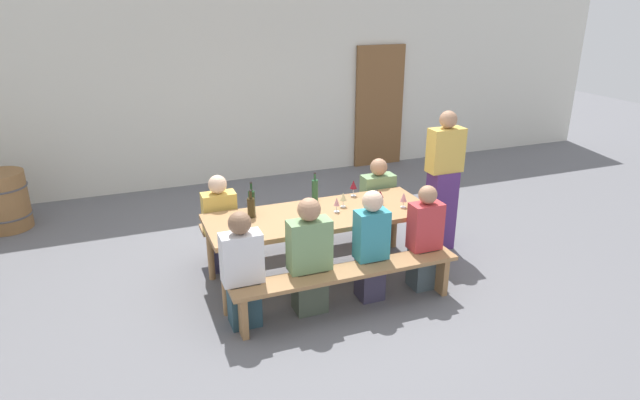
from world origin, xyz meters
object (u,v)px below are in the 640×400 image
Objects in this scene: wine_glass_1 at (404,197)px; seated_guest_far_0 at (220,225)px; wine_glass_3 at (380,194)px; wine_bottle_0 at (315,190)px; wine_glass_0 at (353,185)px; wine_glass_4 at (337,202)px; wine_bottle_3 at (251,207)px; standing_host at (443,184)px; tasting_table at (320,219)px; seated_guest_near_3 at (424,240)px; seated_guest_far_1 at (377,203)px; wine_barrel at (4,201)px; wooden_door at (379,107)px; wine_bottle_2 at (376,209)px; wine_bottle_1 at (252,201)px; seated_guest_near_1 at (309,258)px; seated_guest_near_2 at (371,247)px; seated_guest_near_0 at (242,272)px; bench_near at (348,278)px; wine_glass_2 at (343,197)px; bench_far at (298,221)px.

seated_guest_far_0 is at bearing 157.96° from wine_glass_1.
wine_glass_1 reaches higher than wine_glass_3.
wine_bottle_0 reaches higher than wine_glass_0.
wine_bottle_0 is 2.05× the size of wine_glass_4.
standing_host reaches higher than wine_bottle_3.
tasting_table is 2.11× the size of seated_guest_near_3.
seated_guest_far_1 reaches higher than wine_barrel.
wooden_door is 12.58× the size of wine_glass_1.
wine_bottle_2 is 1.91× the size of wine_glass_1.
wooden_door is at bearing -104.60° from standing_host.
seated_guest_near_1 is (0.33, -0.85, -0.32)m from wine_bottle_1.
wine_bottle_0 reaches higher than wine_glass_4.
seated_guest_far_1 is at bearing -29.62° from seated_guest_near_2.
bench_near is at bearing -98.65° from seated_guest_near_0.
wine_glass_4 is 0.14× the size of seated_guest_near_1.
seated_guest_near_0 is 0.65m from seated_guest_near_1.
bench_near is at bearing -52.23° from wine_bottle_3.
tasting_table is 2.16× the size of seated_guest_far_0.
bench_near is at bearing -110.17° from wine_glass_2.
wine_bottle_2 reaches higher than wine_bottle_3.
standing_host is (1.62, -0.56, 0.45)m from bench_far.
wine_bottle_3 is 2.32m from standing_host.
seated_guest_near_1 is (-0.80, -0.22, -0.31)m from wine_bottle_2.
wooden_door is 0.88× the size of tasting_table.
wine_barrel is (-3.67, 3.30, -0.18)m from seated_guest_near_2.
wine_glass_4 is 0.82m from seated_guest_near_1.
seated_guest_far_1 is (0.67, 1.17, -0.05)m from seated_guest_near_2.
wine_bottle_3 is 1.77× the size of wine_glass_1.
wine_glass_0 is 1.09m from standing_host.
wine_glass_0 reaches higher than bench_near.
seated_guest_far_1 is at bearing 90.00° from seated_guest_far_0.
wine_bottle_1 is (-0.66, 1.00, 0.52)m from bench_near.
wine_bottle_3 is 0.26× the size of seated_guest_near_0.
wine_glass_3 is 0.10× the size of standing_host.
wine_barrel is (-3.66, 2.63, -0.48)m from wine_glass_2.
wine_bottle_2 is 0.41m from seated_guest_near_2.
wooden_door is at bearing 63.11° from wine_glass_3.
wine_bottle_2 is 0.89m from seated_guest_near_1.
wine_bottle_2 is 1.98× the size of wine_glass_2.
seated_guest_near_1 is at bearing -164.53° from wine_bottle_2.
wooden_door is 4.65m from wine_bottle_3.
wine_glass_4 is 1.33m from seated_guest_near_0.
wine_bottle_1 reaches higher than wine_glass_2.
wine_glass_3 reaches higher than tasting_table.
wooden_door is at bearing 48.34° from bench_far.
bench_far is at bearing -14.24° from seated_guest_near_1.
wine_bottle_3 is 1.00m from wine_glass_2.
wine_glass_1 is at bearing 3.27° from seated_guest_near_3.
wine_bottle_2 is 1.14m from seated_guest_far_1.
wine_glass_4 is (-0.52, -0.03, -0.01)m from wine_glass_3.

